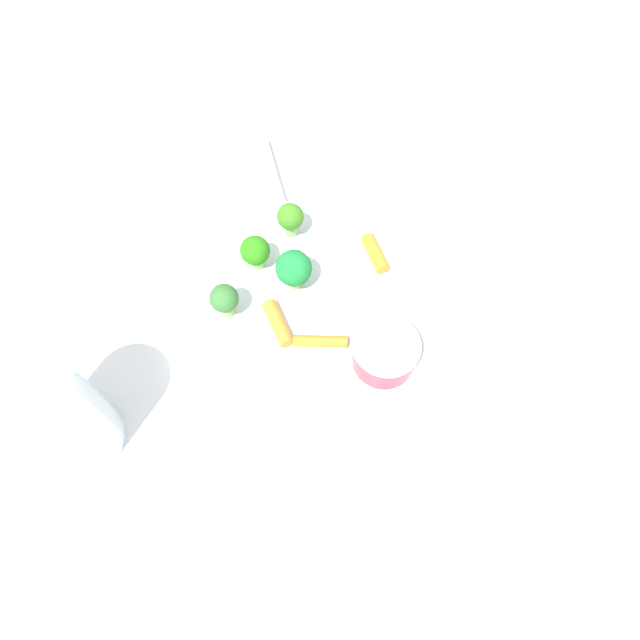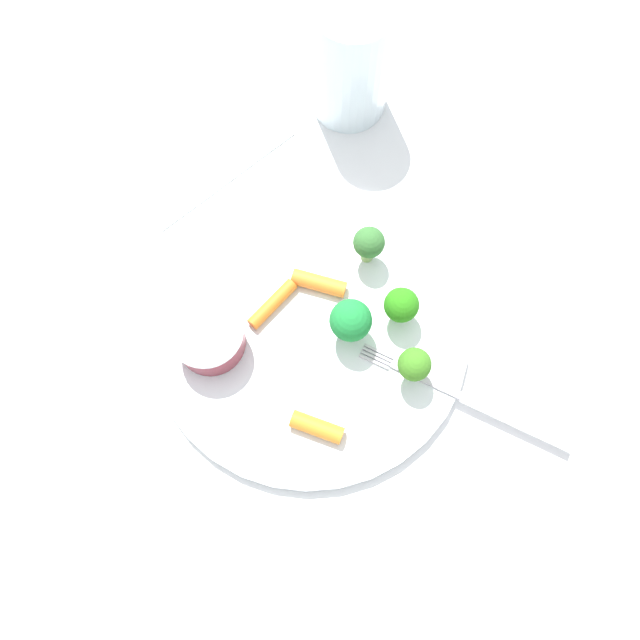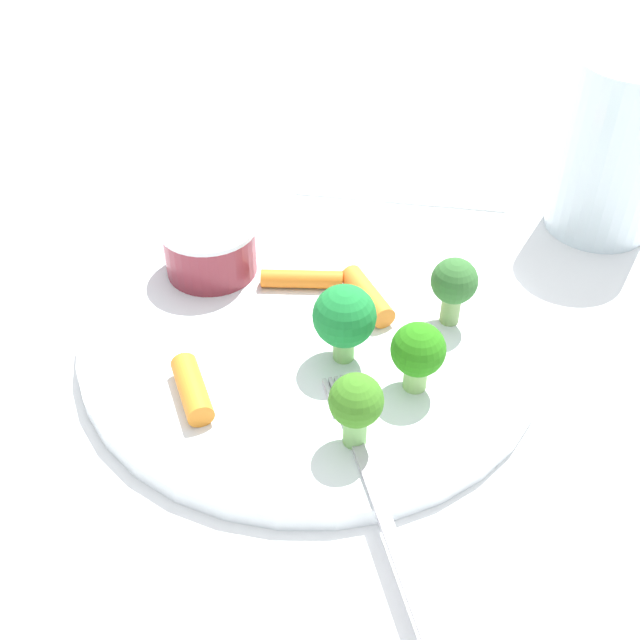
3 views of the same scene
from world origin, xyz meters
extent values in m
plane|color=silver|center=(0.00, 0.00, 0.00)|extent=(2.40, 2.40, 0.00)
cylinder|color=white|center=(0.00, 0.00, 0.01)|extent=(0.28, 0.28, 0.01)
cylinder|color=maroon|center=(-0.08, 0.03, 0.03)|extent=(0.06, 0.06, 0.03)
cylinder|color=silver|center=(-0.08, 0.03, 0.05)|extent=(0.06, 0.06, 0.00)
cylinder|color=#83C268|center=(0.05, -0.08, 0.02)|extent=(0.01, 0.01, 0.02)
sphere|color=#3B7A20|center=(0.05, -0.08, 0.04)|extent=(0.03, 0.03, 0.03)
cylinder|color=#86C26B|center=(0.03, -0.02, 0.02)|extent=(0.01, 0.01, 0.02)
sphere|color=#1C7E35|center=(0.03, -0.02, 0.04)|extent=(0.04, 0.04, 0.04)
cylinder|color=#93C66D|center=(0.07, -0.03, 0.02)|extent=(0.01, 0.01, 0.02)
sphere|color=#277B15|center=(0.07, -0.03, 0.04)|extent=(0.03, 0.03, 0.03)
cylinder|color=#86AB64|center=(0.08, 0.03, 0.02)|extent=(0.01, 0.01, 0.02)
sphere|color=#33682F|center=(0.08, 0.03, 0.04)|extent=(0.03, 0.03, 0.03)
cylinder|color=orange|center=(-0.02, 0.03, 0.02)|extent=(0.05, 0.03, 0.01)
cylinder|color=orange|center=(-0.04, -0.08, 0.02)|extent=(0.04, 0.04, 0.01)
cylinder|color=orange|center=(0.03, 0.03, 0.02)|extent=(0.04, 0.05, 0.01)
cube|color=#BFB9C3|center=(0.08, -0.14, 0.01)|extent=(0.09, 0.14, 0.00)
cube|color=#BFB9C3|center=(0.03, -0.06, 0.01)|extent=(0.02, 0.03, 0.00)
cube|color=#BFB9C3|center=(0.03, -0.06, 0.01)|extent=(0.02, 0.03, 0.00)
cube|color=#BFB9C3|center=(0.04, -0.05, 0.01)|extent=(0.02, 0.03, 0.00)
cube|color=#BFB9C3|center=(0.04, -0.05, 0.01)|extent=(0.02, 0.03, 0.00)
cylinder|color=silver|center=(0.16, 0.18, 0.06)|extent=(0.07, 0.07, 0.13)
cube|color=white|center=(0.01, 0.25, 0.00)|extent=(0.18, 0.18, 0.00)
camera|label=1|loc=(-0.08, 0.26, 0.51)|focal=31.62mm
camera|label=2|loc=(-0.09, -0.16, 0.57)|focal=37.37mm
camera|label=3|loc=(0.11, -0.34, 0.33)|focal=43.83mm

